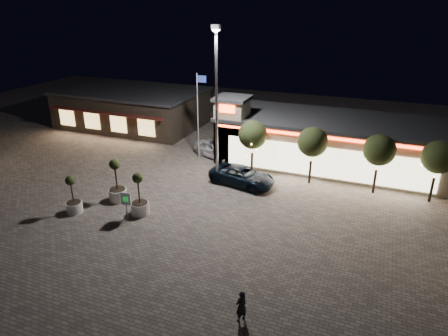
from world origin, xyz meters
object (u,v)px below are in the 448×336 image
at_px(planter_left, 117,188).
at_px(valet_sign, 126,201).
at_px(pickup_truck, 242,176).
at_px(white_sedan, 215,149).
at_px(pedestrian, 241,306).
at_px(planter_mid, 73,201).

bearing_deg(planter_left, valet_sign, -43.64).
relative_size(pickup_truck, valet_sign, 2.56).
height_order(planter_left, valet_sign, planter_left).
xyz_separation_m(pickup_truck, white_sedan, (-4.55, 4.93, 0.03)).
xyz_separation_m(pickup_truck, planter_left, (-7.73, -6.15, 0.28)).
height_order(pedestrian, planter_mid, planter_mid).
relative_size(pickup_truck, white_sedan, 1.18).
distance_m(pickup_truck, pedestrian, 15.16).
bearing_deg(valet_sign, pickup_truck, 57.84).
xyz_separation_m(white_sedan, planter_left, (-3.18, -11.08, 0.25)).
distance_m(pedestrian, valet_sign, 11.87).
bearing_deg(planter_left, white_sedan, 74.00).
bearing_deg(planter_mid, white_sedan, 70.22).
bearing_deg(planter_left, planter_mid, -123.45).
xyz_separation_m(pickup_truck, valet_sign, (-5.32, -8.45, 0.73)).
bearing_deg(planter_left, pickup_truck, 38.53).
bearing_deg(pickup_truck, planter_left, 139.07).
xyz_separation_m(pedestrian, valet_sign, (-10.30, 5.86, 0.65)).
bearing_deg(white_sedan, pickup_truck, -112.48).
xyz_separation_m(planter_left, planter_mid, (-1.78, -2.69, -0.16)).
relative_size(planter_left, valet_sign, 1.58).
bearing_deg(planter_left, pedestrian, -32.68).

